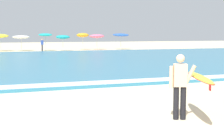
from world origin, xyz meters
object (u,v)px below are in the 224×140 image
object	(u,v)px
surfer_with_board	(190,81)
beach_umbrella_3	(21,37)
beach_umbrella_4	(45,35)
beachgoer_near_row_left	(42,45)
beach_umbrella_2	(0,36)
beach_umbrella_8	(121,35)
beach_umbrella_7	(97,36)
beach_umbrella_6	(83,35)
beach_umbrella_5	(63,37)

from	to	relation	value
surfer_with_board	beach_umbrella_3	world-z (taller)	beach_umbrella_3
beach_umbrella_4	beachgoer_near_row_left	xyz separation A→B (m)	(-0.58, -0.96, -1.23)
beach_umbrella_2	beachgoer_near_row_left	bearing A→B (deg)	-17.61
beach_umbrella_2	beach_umbrella_4	size ratio (longest dim) A/B	0.97
beach_umbrella_2	beach_umbrella_8	size ratio (longest dim) A/B	0.98
beach_umbrella_3	beach_umbrella_7	size ratio (longest dim) A/B	1.01
surfer_with_board	beach_umbrella_4	size ratio (longest dim) A/B	1.12
beach_umbrella_6	beach_umbrella_7	world-z (taller)	beach_umbrella_6
beach_umbrella_4	beach_umbrella_2	bearing A→B (deg)	173.45
surfer_with_board	beach_umbrella_2	world-z (taller)	beach_umbrella_2
beach_umbrella_5	beach_umbrella_7	size ratio (longest dim) A/B	0.95
beach_umbrella_5	beachgoer_near_row_left	world-z (taller)	beach_umbrella_5
beach_umbrella_2	surfer_with_board	bearing A→B (deg)	-84.48
beach_umbrella_3	beach_umbrella_7	world-z (taller)	beach_umbrella_7
beach_umbrella_3	beach_umbrella_5	size ratio (longest dim) A/B	1.06
beach_umbrella_4	beach_umbrella_8	size ratio (longest dim) A/B	1.01
beach_umbrella_2	beach_umbrella_6	size ratio (longest dim) A/B	0.97
beach_umbrella_6	beach_umbrella_8	world-z (taller)	beach_umbrella_6
surfer_with_board	beach_umbrella_6	world-z (taller)	beach_umbrella_6
beach_umbrella_3	beach_umbrella_5	bearing A→B (deg)	-27.91
beach_umbrella_4	beach_umbrella_6	world-z (taller)	beach_umbrella_6
beach_umbrella_3	beach_umbrella_7	bearing A→B (deg)	-0.16
beach_umbrella_3	beach_umbrella_5	distance (m)	5.59
beach_umbrella_6	beach_umbrella_7	size ratio (longest dim) A/B	1.06
beach_umbrella_3	beachgoer_near_row_left	distance (m)	3.23
beach_umbrella_5	beach_umbrella_8	xyz separation A→B (m)	(8.62, 1.86, 0.24)
beach_umbrella_7	beach_umbrella_8	distance (m)	3.38
surfer_with_board	beach_umbrella_7	xyz separation A→B (m)	(9.25, 38.19, 0.83)
beachgoer_near_row_left	surfer_with_board	bearing A→B (deg)	-92.21
surfer_with_board	beach_umbrella_6	bearing A→B (deg)	79.28
beach_umbrella_5	beach_umbrella_7	world-z (taller)	beach_umbrella_7
beachgoer_near_row_left	beach_umbrella_4	bearing A→B (deg)	58.96
surfer_with_board	beach_umbrella_4	world-z (taller)	beach_umbrella_4
beach_umbrella_2	beach_umbrella_8	bearing A→B (deg)	-1.49
beach_umbrella_5	beachgoer_near_row_left	bearing A→B (deg)	165.00
beach_umbrella_2	beachgoer_near_row_left	world-z (taller)	beach_umbrella_2
beach_umbrella_2	beach_umbrella_3	bearing A→B (deg)	7.15
surfer_with_board	beach_umbrella_2	size ratio (longest dim) A/B	1.15
beach_umbrella_5	beach_umbrella_6	distance (m)	4.38
beach_umbrella_2	beach_umbrella_3	distance (m)	2.68
surfer_with_board	beachgoer_near_row_left	world-z (taller)	surfer_with_board
surfer_with_board	beach_umbrella_4	bearing A→B (deg)	86.96
beach_umbrella_4	beach_umbrella_8	xyz separation A→B (m)	(10.57, 0.23, -0.04)
beach_umbrella_3	beachgoer_near_row_left	world-z (taller)	beach_umbrella_3
beach_umbrella_2	beach_umbrella_3	world-z (taller)	beach_umbrella_2
beach_umbrella_5	beach_umbrella_8	distance (m)	8.82
beach_umbrella_3	beach_umbrella_6	bearing A→B (deg)	1.44
beach_umbrella_7	surfer_with_board	bearing A→B (deg)	-103.62
beach_umbrella_4	beachgoer_near_row_left	bearing A→B (deg)	-121.04
surfer_with_board	beach_umbrella_7	bearing A→B (deg)	76.38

